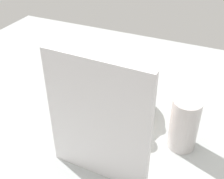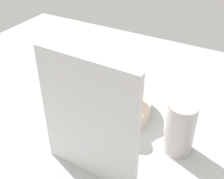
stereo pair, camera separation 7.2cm
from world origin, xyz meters
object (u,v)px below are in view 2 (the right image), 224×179
Objects in this scene: banana_bunch at (102,90)px; orange_center at (100,82)px; fruit_bowl at (112,105)px; thermos_tumbler at (180,128)px; cutting_board at (88,121)px; orange_back_left at (94,95)px; orange_back_right at (116,105)px; orange_front_left at (129,92)px; orange_front_right at (121,82)px.

orange_center is at bearing -50.22° from banana_bunch.
fruit_bowl is 1.64× the size of thermos_tumbler.
cutting_board reaches higher than orange_center.
orange_center and orange_back_left have the same top height.
orange_front_left is at bearing -92.21° from orange_back_right.
banana_bunch is (2.75, 1.91, 6.98)cm from fruit_bowl.
banana_bunch reaches higher than orange_front_right.
orange_center is at bearing -72.05° from orange_back_left.
thermos_tumbler is (-32.50, 8.56, -0.85)cm from orange_center.
orange_front_left and orange_front_right have the same top height.
orange_center is at bearing -19.70° from fruit_bowl.
thermos_tumbler reaches higher than orange_back_right.
orange_back_left is 0.20× the size of cutting_board.
orange_center is 1.00× the size of orange_back_left.
banana_bunch is at bearing -107.52° from orange_back_left.
orange_front_right is 7.44cm from orange_center.
orange_back_right is at bearing 171.46° from orange_back_left.
orange_back_right is at bearing 149.36° from banana_bunch.
orange_center is 0.41× the size of banana_bunch.
orange_back_left is 30.13cm from thermos_tumbler.
cutting_board reaches higher than orange_front_left.
orange_back_left is at bearing -2.20° from thermos_tumbler.
orange_back_right is at bearing 127.62° from fruit_bowl.
orange_front_right is 34.08cm from cutting_board.
fruit_bowl is at bearing -13.56° from thermos_tumbler.
orange_front_left is 8.53cm from orange_back_right.
fruit_bowl is 9.10cm from orange_back_left.
orange_center is at bearing -14.76° from thermos_tumbler.
orange_back_right is at bearing 110.90° from orange_front_right.
orange_front_right is 1.00× the size of orange_center.
banana_bunch reaches higher than fruit_bowl.
orange_back_left is at bearing 107.95° from orange_center.
orange_front_right is at bearing -92.81° from fruit_bowl.
orange_front_left is 9.01cm from banana_bunch.
orange_front_right and orange_back_right have the same top height.
cutting_board is at bearing 113.69° from banana_bunch.
orange_front_right is at bearing -111.32° from banana_bunch.
orange_center is 32.87cm from cutting_board.
thermos_tumbler is at bearing 165.24° from orange_center.
cutting_board is 2.15× the size of thermos_tumbler.
orange_back_left is at bearing -8.54° from orange_back_right.
thermos_tumbler reaches higher than orange_front_right.
thermos_tumbler is at bearing 166.44° from fruit_bowl.
orange_front_left is at bearing 178.95° from orange_center.
orange_front_right is at bearing -110.21° from orange_back_left.
orange_front_left is at bearing -83.13° from cutting_board.
orange_front_left is (-5.35, -2.00, 6.45)cm from fruit_bowl.
fruit_bowl is at bearing -126.10° from orange_back_left.
cutting_board reaches higher than banana_bunch.
orange_back_right is at bearing 87.79° from orange_front_left.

